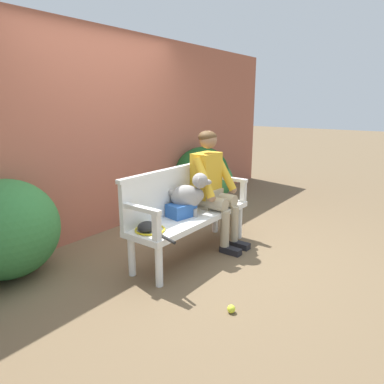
{
  "coord_description": "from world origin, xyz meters",
  "views": [
    {
      "loc": [
        -2.87,
        -2.15,
        1.64
      ],
      "look_at": [
        0.0,
        0.0,
        0.71
      ],
      "focal_mm": 32.63,
      "sensor_mm": 36.0,
      "label": 1
    }
  ],
  "objects": [
    {
      "name": "tennis_racket",
      "position": [
        -0.64,
        -0.0,
        0.47
      ],
      "size": [
        0.36,
        0.58,
        0.03
      ],
      "color": "yellow",
      "rests_on": "garden_bench"
    },
    {
      "name": "sports_bag",
      "position": [
        -0.12,
        0.05,
        0.53
      ],
      "size": [
        0.31,
        0.25,
        0.14
      ],
      "primitive_type": "cube",
      "rotation": [
        0.0,
        0.0,
        -0.2
      ],
      "color": "#2856A3",
      "rests_on": "garden_bench"
    },
    {
      "name": "hedge_bush_mid_right",
      "position": [
        1.75,
        1.11,
        0.47
      ],
      "size": [
        1.05,
        0.84,
        0.94
      ],
      "primitive_type": "ellipsoid",
      "color": "#194C1E",
      "rests_on": "ground"
    },
    {
      "name": "hedge_bush_far_right",
      "position": [
        1.82,
        1.09,
        0.36
      ],
      "size": [
        1.12,
        0.87,
        0.72
      ],
      "primitive_type": "ellipsoid",
      "color": "#337538",
      "rests_on": "ground"
    },
    {
      "name": "bench_armrest_right_end",
      "position": [
        0.78,
        -0.09,
        0.66
      ],
      "size": [
        0.06,
        0.47,
        0.28
      ],
      "color": "white",
      "rests_on": "garden_bench"
    },
    {
      "name": "hedge_bush_far_left",
      "position": [
        -1.44,
        1.12,
        0.48
      ],
      "size": [
        0.98,
        0.96,
        0.95
      ],
      "primitive_type": "ellipsoid",
      "color": "#337538",
      "rests_on": "ground"
    },
    {
      "name": "baseball_glove",
      "position": [
        -0.67,
        0.03,
        0.51
      ],
      "size": [
        0.28,
        0.26,
        0.09
      ],
      "primitive_type": "ellipsoid",
      "rotation": [
        0.0,
        0.0,
        0.56
      ],
      "color": "black",
      "rests_on": "garden_bench"
    },
    {
      "name": "person_seated",
      "position": [
        0.37,
        -0.01,
        0.73
      ],
      "size": [
        0.56,
        0.64,
        1.33
      ],
      "color": "black",
      "rests_on": "ground"
    },
    {
      "name": "bench_backrest",
      "position": [
        0.0,
        0.21,
        0.72
      ],
      "size": [
        1.67,
        0.06,
        0.5
      ],
      "color": "white",
      "rests_on": "garden_bench"
    },
    {
      "name": "tennis_ball",
      "position": [
        -0.71,
        -0.92,
        0.03
      ],
      "size": [
        0.07,
        0.07,
        0.07
      ],
      "primitive_type": "sphere",
      "color": "#CCDB33",
      "rests_on": "ground"
    },
    {
      "name": "brick_garden_fence",
      "position": [
        0.0,
        1.5,
        1.26
      ],
      "size": [
        8.0,
        0.3,
        2.52
      ],
      "primitive_type": "cube",
      "color": "#9E5642",
      "rests_on": "ground"
    },
    {
      "name": "garden_bench",
      "position": [
        0.0,
        0.0,
        0.4
      ],
      "size": [
        1.63,
        0.47,
        0.46
      ],
      "color": "white",
      "rests_on": "ground"
    },
    {
      "name": "bench_armrest_left_end",
      "position": [
        -0.78,
        -0.09,
        0.66
      ],
      "size": [
        0.06,
        0.47,
        0.28
      ],
      "color": "white",
      "rests_on": "garden_bench"
    },
    {
      "name": "ground_plane",
      "position": [
        0.0,
        0.0,
        0.0
      ],
      "size": [
        40.0,
        40.0,
        0.0
      ],
      "primitive_type": "plane",
      "color": "brown"
    },
    {
      "name": "dog_on_bench",
      "position": [
        -0.03,
        0.01,
        0.69
      ],
      "size": [
        0.37,
        0.43,
        0.46
      ],
      "color": "gray",
      "rests_on": "garden_bench"
    }
  ]
}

